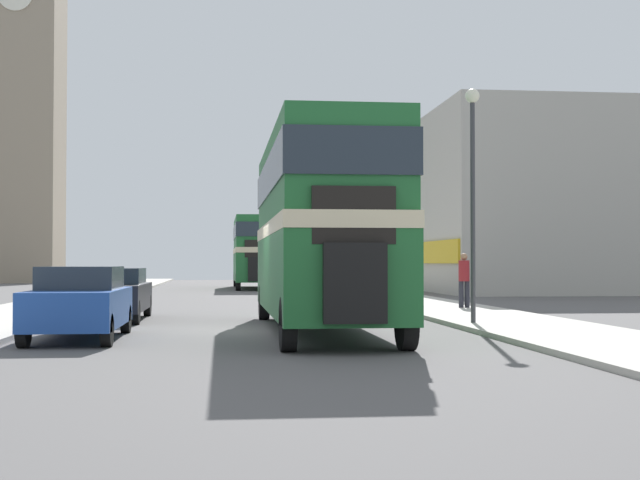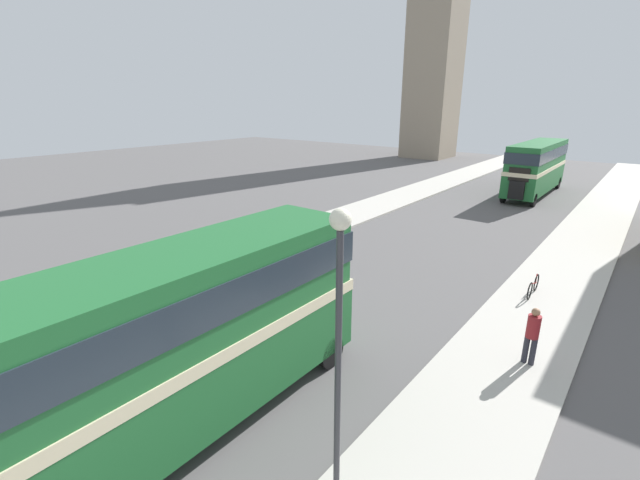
{
  "view_description": "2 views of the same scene",
  "coord_description": "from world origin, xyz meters",
  "px_view_note": "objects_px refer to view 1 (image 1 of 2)",
  "views": [
    {
      "loc": [
        -0.73,
        -21.27,
        1.63
      ],
      "look_at": [
        1.58,
        -0.54,
        2.15
      ],
      "focal_mm": 50.0,
      "sensor_mm": 36.0,
      "label": 1
    },
    {
      "loc": [
        9.28,
        -4.82,
        7.57
      ],
      "look_at": [
        0.0,
        6.85,
        2.67
      ],
      "focal_mm": 24.0,
      "sensor_mm": 36.0,
      "label": 2
    }
  ],
  "objects_px": {
    "car_parked_mid": "(115,293)",
    "pedestrian_walking": "(464,277)",
    "bus_distant": "(254,247)",
    "bicycle_on_pavement": "(401,292)",
    "car_parked_near": "(80,302)",
    "double_decker_bus": "(320,219)",
    "church_tower": "(23,42)",
    "street_lamp": "(473,169)"
  },
  "relations": [
    {
      "from": "bus_distant",
      "to": "bicycle_on_pavement",
      "type": "relative_size",
      "value": 6.06
    },
    {
      "from": "pedestrian_walking",
      "to": "bicycle_on_pavement",
      "type": "distance_m",
      "value": 5.28
    },
    {
      "from": "car_parked_near",
      "to": "street_lamp",
      "type": "distance_m",
      "value": 10.05
    },
    {
      "from": "double_decker_bus",
      "to": "car_parked_near",
      "type": "xyz_separation_m",
      "value": [
        -5.26,
        -1.52,
        -1.84
      ]
    },
    {
      "from": "bus_distant",
      "to": "church_tower",
      "type": "height_order",
      "value": "church_tower"
    },
    {
      "from": "bus_distant",
      "to": "bicycle_on_pavement",
      "type": "xyz_separation_m",
      "value": [
        4.92,
        -21.01,
        -2.07
      ]
    },
    {
      "from": "car_parked_mid",
      "to": "church_tower",
      "type": "relative_size",
      "value": 0.12
    },
    {
      "from": "double_decker_bus",
      "to": "street_lamp",
      "type": "relative_size",
      "value": 1.88
    },
    {
      "from": "car_parked_mid",
      "to": "pedestrian_walking",
      "type": "relative_size",
      "value": 2.58
    },
    {
      "from": "bus_distant",
      "to": "car_parked_mid",
      "type": "height_order",
      "value": "bus_distant"
    },
    {
      "from": "double_decker_bus",
      "to": "car_parked_near",
      "type": "distance_m",
      "value": 5.77
    },
    {
      "from": "bus_distant",
      "to": "car_parked_near",
      "type": "bearing_deg",
      "value": -97.93
    },
    {
      "from": "bus_distant",
      "to": "car_parked_near",
      "type": "height_order",
      "value": "bus_distant"
    },
    {
      "from": "car_parked_near",
      "to": "car_parked_mid",
      "type": "relative_size",
      "value": 0.93
    },
    {
      "from": "bus_distant",
      "to": "car_parked_mid",
      "type": "distance_m",
      "value": 30.0
    },
    {
      "from": "bus_distant",
      "to": "pedestrian_walking",
      "type": "xyz_separation_m",
      "value": [
        5.99,
        -26.13,
        -1.41
      ]
    },
    {
      "from": "bicycle_on_pavement",
      "to": "church_tower",
      "type": "xyz_separation_m",
      "value": [
        -22.73,
        38.89,
        18.7
      ]
    },
    {
      "from": "car_parked_near",
      "to": "double_decker_bus",
      "type": "bearing_deg",
      "value": 16.1
    },
    {
      "from": "double_decker_bus",
      "to": "bus_distant",
      "type": "height_order",
      "value": "double_decker_bus"
    },
    {
      "from": "church_tower",
      "to": "double_decker_bus",
      "type": "bearing_deg",
      "value": -70.88
    },
    {
      "from": "double_decker_bus",
      "to": "bicycle_on_pavement",
      "type": "relative_size",
      "value": 6.25
    },
    {
      "from": "car_parked_mid",
      "to": "bicycle_on_pavement",
      "type": "xyz_separation_m",
      "value": [
        9.92,
        8.52,
        -0.28
      ]
    },
    {
      "from": "car_parked_near",
      "to": "church_tower",
      "type": "height_order",
      "value": "church_tower"
    },
    {
      "from": "car_parked_mid",
      "to": "street_lamp",
      "type": "height_order",
      "value": "street_lamp"
    },
    {
      "from": "double_decker_bus",
      "to": "church_tower",
      "type": "xyz_separation_m",
      "value": [
        -18.08,
        52.16,
        16.55
      ]
    },
    {
      "from": "street_lamp",
      "to": "double_decker_bus",
      "type": "bearing_deg",
      "value": -166.36
    },
    {
      "from": "street_lamp",
      "to": "church_tower",
      "type": "height_order",
      "value": "church_tower"
    },
    {
      "from": "street_lamp",
      "to": "church_tower",
      "type": "xyz_separation_m",
      "value": [
        -22.03,
        51.2,
        15.23
      ]
    },
    {
      "from": "bus_distant",
      "to": "bicycle_on_pavement",
      "type": "bearing_deg",
      "value": -76.83
    },
    {
      "from": "church_tower",
      "to": "pedestrian_walking",
      "type": "bearing_deg",
      "value": -61.6
    },
    {
      "from": "car_parked_mid",
      "to": "pedestrian_walking",
      "type": "height_order",
      "value": "pedestrian_walking"
    },
    {
      "from": "double_decker_bus",
      "to": "bus_distant",
      "type": "distance_m",
      "value": 34.28
    },
    {
      "from": "car_parked_near",
      "to": "street_lamp",
      "type": "relative_size",
      "value": 0.74
    },
    {
      "from": "double_decker_bus",
      "to": "street_lamp",
      "type": "distance_m",
      "value": 4.28
    },
    {
      "from": "car_parked_near",
      "to": "street_lamp",
      "type": "xyz_separation_m",
      "value": [
        9.21,
        2.48,
        3.17
      ]
    },
    {
      "from": "double_decker_bus",
      "to": "bicycle_on_pavement",
      "type": "xyz_separation_m",
      "value": [
        4.64,
        13.27,
        -2.15
      ]
    },
    {
      "from": "double_decker_bus",
      "to": "bus_distant",
      "type": "relative_size",
      "value": 1.03
    },
    {
      "from": "pedestrian_walking",
      "to": "bicycle_on_pavement",
      "type": "bearing_deg",
      "value": 101.86
    },
    {
      "from": "car_parked_near",
      "to": "church_tower",
      "type": "bearing_deg",
      "value": 103.43
    },
    {
      "from": "street_lamp",
      "to": "church_tower",
      "type": "distance_m",
      "value": 57.79
    },
    {
      "from": "double_decker_bus",
      "to": "church_tower",
      "type": "relative_size",
      "value": 0.29
    },
    {
      "from": "car_parked_mid",
      "to": "bicycle_on_pavement",
      "type": "bearing_deg",
      "value": 40.67
    }
  ]
}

